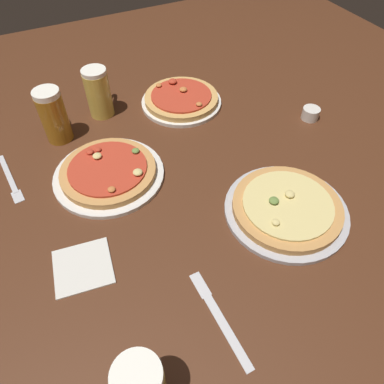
% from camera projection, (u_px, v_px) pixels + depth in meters
% --- Properties ---
extents(ground_plane, '(2.40, 2.40, 0.03)m').
position_uv_depth(ground_plane, '(192.00, 201.00, 0.94)').
color(ground_plane, '#4C2816').
extents(pizza_plate_near, '(0.31, 0.31, 0.05)m').
position_uv_depth(pizza_plate_near, '(287.00, 208.00, 0.89)').
color(pizza_plate_near, '#B2B2B7').
rests_on(pizza_plate_near, ground_plane).
extents(pizza_plate_far, '(0.30, 0.30, 0.05)m').
position_uv_depth(pizza_plate_far, '(109.00, 172.00, 0.97)').
color(pizza_plate_far, silver).
rests_on(pizza_plate_far, ground_plane).
extents(pizza_plate_side, '(0.27, 0.27, 0.05)m').
position_uv_depth(pizza_plate_side, '(181.00, 99.00, 1.20)').
color(pizza_plate_side, silver).
rests_on(pizza_plate_side, ground_plane).
extents(beer_mug_amber, '(0.08, 0.14, 0.16)m').
position_uv_depth(beer_mug_amber, '(53.00, 115.00, 1.03)').
color(beer_mug_amber, '#9E6619').
rests_on(beer_mug_amber, ground_plane).
extents(beer_mug_pale, '(0.09, 0.13, 0.16)m').
position_uv_depth(beer_mug_pale, '(99.00, 92.00, 1.12)').
color(beer_mug_pale, gold).
rests_on(beer_mug_pale, ground_plane).
extents(ramekin_sauce, '(0.05, 0.05, 0.04)m').
position_uv_depth(ramekin_sauce, '(311.00, 114.00, 1.14)').
color(ramekin_sauce, silver).
rests_on(ramekin_sauce, ground_plane).
extents(napkin_folded, '(0.14, 0.14, 0.01)m').
position_uv_depth(napkin_folded, '(83.00, 266.00, 0.79)').
color(napkin_folded, silver).
rests_on(napkin_folded, ground_plane).
extents(knife_right, '(0.02, 0.22, 0.01)m').
position_uv_depth(knife_right, '(219.00, 317.00, 0.71)').
color(knife_right, silver).
rests_on(knife_right, ground_plane).
extents(fork_spare, '(0.04, 0.21, 0.01)m').
position_uv_depth(fork_spare, '(10.00, 179.00, 0.97)').
color(fork_spare, silver).
rests_on(fork_spare, ground_plane).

